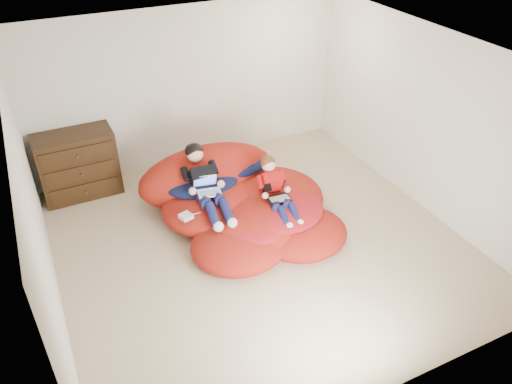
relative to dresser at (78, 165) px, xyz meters
name	(u,v)px	position (x,y,z in m)	size (l,w,h in m)	color
room_shell	(260,230)	(1.87, -2.21, -0.27)	(5.10, 5.10, 2.77)	tan
dresser	(78,165)	(0.00, 0.00, 0.00)	(1.10, 0.62, 0.99)	#311E0D
beanbag_pile	(242,203)	(1.89, -1.61, -0.23)	(2.48, 2.46, 0.93)	#B01F13
cream_pillow	(176,163)	(1.25, -0.79, 0.13)	(0.41, 0.26, 0.26)	beige
older_boy	(204,180)	(1.42, -1.46, 0.18)	(0.36, 1.22, 0.70)	black
younger_boy	(275,187)	(2.23, -1.94, 0.12)	(0.33, 0.93, 0.65)	red
laptop_white	(208,187)	(1.42, -1.58, 0.13)	(0.33, 0.35, 0.21)	silver
laptop_black	(277,193)	(2.23, -1.98, 0.06)	(0.32, 0.33, 0.21)	black
power_adapter	(186,216)	(1.03, -1.79, -0.07)	(0.15, 0.15, 0.06)	silver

